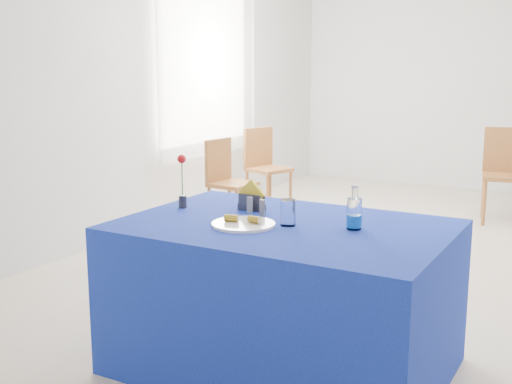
% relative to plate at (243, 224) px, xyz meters
% --- Properties ---
extents(floor, '(7.00, 7.00, 0.00)m').
position_rel_plate_xyz_m(floor, '(0.23, 2.21, -0.77)').
color(floor, beige).
rests_on(floor, ground).
extents(room_shell, '(7.00, 7.00, 7.00)m').
position_rel_plate_xyz_m(room_shell, '(0.23, 2.21, 0.98)').
color(room_shell, silver).
rests_on(room_shell, ground).
extents(window_pane, '(0.04, 1.50, 1.60)m').
position_rel_plate_xyz_m(window_pane, '(-2.24, 3.01, 0.78)').
color(window_pane, white).
rests_on(window_pane, room_shell).
extents(curtain, '(0.04, 1.75, 1.85)m').
position_rel_plate_xyz_m(curtain, '(-2.17, 3.01, 0.78)').
color(curtain, white).
rests_on(curtain, room_shell).
extents(plate, '(0.31, 0.31, 0.01)m').
position_rel_plate_xyz_m(plate, '(0.00, 0.00, 0.00)').
color(plate, white).
rests_on(plate, blue_table).
extents(drinking_glass, '(0.08, 0.08, 0.13)m').
position_rel_plate_xyz_m(drinking_glass, '(0.19, 0.11, 0.06)').
color(drinking_glass, silver).
rests_on(drinking_glass, blue_table).
extents(salt_shaker, '(0.03, 0.03, 0.08)m').
position_rel_plate_xyz_m(salt_shaker, '(-0.12, 0.27, 0.04)').
color(salt_shaker, gray).
rests_on(salt_shaker, blue_table).
extents(pepper_shaker, '(0.03, 0.03, 0.08)m').
position_rel_plate_xyz_m(pepper_shaker, '(-0.03, 0.24, 0.04)').
color(pepper_shaker, slate).
rests_on(pepper_shaker, blue_table).
extents(blue_table, '(1.60, 1.10, 0.76)m').
position_rel_plate_xyz_m(blue_table, '(0.16, 0.14, -0.39)').
color(blue_table, navy).
rests_on(blue_table, floor).
extents(water_bottle, '(0.07, 0.07, 0.21)m').
position_rel_plate_xyz_m(water_bottle, '(0.49, 0.21, 0.06)').
color(water_bottle, white).
rests_on(water_bottle, blue_table).
extents(napkin_holder, '(0.16, 0.06, 0.17)m').
position_rel_plate_xyz_m(napkin_holder, '(-0.14, 0.33, 0.04)').
color(napkin_holder, '#333438').
rests_on(napkin_holder, blue_table).
extents(rose_vase, '(0.05, 0.05, 0.30)m').
position_rel_plate_xyz_m(rose_vase, '(-0.50, 0.19, 0.13)').
color(rose_vase, '#242328').
rests_on(rose_vase, blue_table).
extents(chair_bg_left, '(0.49, 0.49, 0.93)m').
position_rel_plate_xyz_m(chair_bg_left, '(0.62, 4.06, -0.23)').
color(chair_bg_left, '#99612C').
rests_on(chair_bg_left, floor).
extents(chair_win_a, '(0.41, 0.41, 0.85)m').
position_rel_plate_xyz_m(chair_win_a, '(-1.69, 2.54, -0.28)').
color(chair_win_a, '#99612C').
rests_on(chair_win_a, floor).
extents(chair_win_b, '(0.50, 0.50, 0.88)m').
position_rel_plate_xyz_m(chair_win_b, '(-1.77, 3.44, -0.26)').
color(chair_win_b, '#99612C').
rests_on(chair_win_b, floor).
extents(banana_pieces, '(0.19, 0.08, 0.04)m').
position_rel_plate_xyz_m(banana_pieces, '(-0.01, 0.01, 0.03)').
color(banana_pieces, yellow).
rests_on(banana_pieces, plate).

